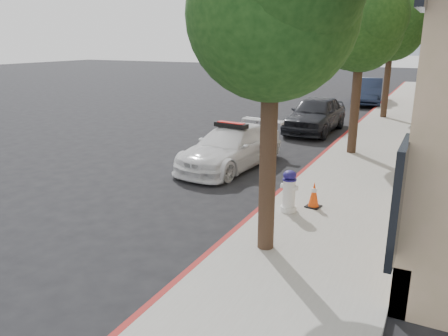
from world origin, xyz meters
name	(u,v)px	position (x,y,z in m)	size (l,w,h in m)	color
ground	(188,197)	(0.00, 0.00, 0.00)	(120.00, 120.00, 0.00)	black
sidewalk	(387,135)	(3.60, 10.00, 0.07)	(3.20, 50.00, 0.15)	gray
curb_strip	(350,131)	(2.06, 10.00, 0.07)	(0.12, 50.00, 0.15)	maroon
tree_near	(274,13)	(2.93, -2.01, 4.27)	(2.92, 2.82, 5.62)	black
tree_mid	(362,30)	(2.93, 5.99, 4.16)	(2.77, 2.64, 5.43)	black
tree_far	(393,28)	(2.93, 13.99, 4.39)	(3.10, 3.00, 5.81)	black
police_car	(231,147)	(-0.23, 2.97, 0.64)	(2.27, 4.58, 1.43)	white
parked_car_mid	(316,114)	(0.63, 9.58, 0.77)	(1.83, 4.54, 1.55)	black
parked_car_far	(368,91)	(1.20, 19.48, 0.79)	(1.67, 4.80, 1.58)	#162039
fire_hydrant	(289,191)	(2.70, -0.10, 0.62)	(0.40, 0.37, 0.95)	silver
traffic_cone	(314,195)	(3.14, 0.39, 0.45)	(0.36, 0.36, 0.61)	black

